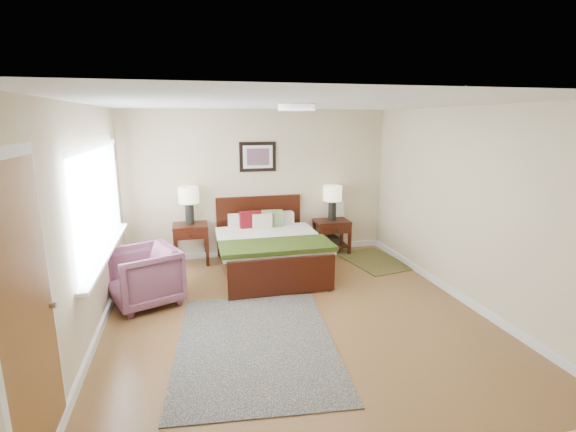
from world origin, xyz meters
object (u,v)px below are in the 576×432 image
(nightstand_right, at_px, (332,233))
(rug_persian, at_px, (256,343))
(lamp_right, at_px, (332,197))
(armchair, at_px, (144,276))
(bed, at_px, (269,242))
(lamp_left, at_px, (189,199))
(nightstand_left, at_px, (191,232))

(nightstand_right, relative_size, rug_persian, 0.26)
(lamp_right, distance_m, armchair, 3.45)
(bed, height_order, nightstand_right, bed)
(bed, distance_m, rug_persian, 2.21)
(lamp_left, relative_size, rug_persian, 0.26)
(bed, height_order, armchair, bed)
(lamp_right, height_order, rug_persian, lamp_right)
(nightstand_left, bearing_deg, rug_persian, -77.42)
(rug_persian, bearing_deg, armchair, 138.40)
(nightstand_left, xyz_separation_m, rug_persian, (0.62, -2.78, -0.53))
(nightstand_left, relative_size, lamp_left, 1.09)
(bed, bearing_deg, rug_persian, -104.72)
(nightstand_right, distance_m, rug_persian, 3.35)
(lamp_left, bearing_deg, nightstand_right, -0.32)
(nightstand_left, distance_m, lamp_right, 2.49)
(nightstand_left, distance_m, nightstand_right, 2.45)
(armchair, relative_size, rug_persian, 0.35)
(lamp_right, bearing_deg, nightstand_left, -179.48)
(nightstand_right, height_order, lamp_left, lamp_left)
(nightstand_left, height_order, armchair, armchair)
(nightstand_left, height_order, lamp_left, lamp_left)
(lamp_left, bearing_deg, nightstand_left, -90.00)
(nightstand_right, height_order, armchair, armchair)
(lamp_left, distance_m, armchair, 1.75)
(nightstand_left, bearing_deg, bed, -30.42)
(lamp_left, distance_m, lamp_right, 2.45)
(bed, distance_m, nightstand_right, 1.46)
(lamp_right, xyz_separation_m, armchair, (-3.05, -1.48, -0.65))
(lamp_left, bearing_deg, bed, -31.22)
(rug_persian, bearing_deg, lamp_right, 62.47)
(nightstand_left, height_order, rug_persian, nightstand_left)
(bed, xyz_separation_m, rug_persian, (-0.55, -2.09, -0.47))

